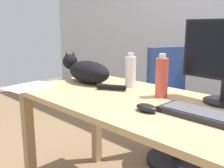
{
  "coord_description": "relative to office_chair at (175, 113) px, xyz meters",
  "views": [
    {
      "loc": [
        0.86,
        -1.04,
        1.12
      ],
      "look_at": [
        -0.16,
        -0.03,
        0.8
      ],
      "focal_mm": 41.94,
      "sensor_mm": 36.0,
      "label": 1
    }
  ],
  "objects": [
    {
      "name": "computer_mouse",
      "position": [
        0.39,
        -0.89,
        0.34
      ],
      "size": [
        0.11,
        0.06,
        0.04
      ],
      "primitive_type": "ellipsoid",
      "color": "black",
      "rests_on": "desk"
    },
    {
      "name": "cat",
      "position": [
        -0.29,
        -0.68,
        0.4
      ],
      "size": [
        0.61,
        0.19,
        0.2
      ],
      "color": "black",
      "rests_on": "desk"
    },
    {
      "name": "keyboard",
      "position": [
        0.64,
        -0.78,
        0.33
      ],
      "size": [
        0.44,
        0.15,
        0.03
      ],
      "color": "#232328",
      "rests_on": "desk"
    },
    {
      "name": "office_chair",
      "position": [
        0.0,
        0.0,
        0.0
      ],
      "size": [
        0.51,
        0.49,
        0.95
      ],
      "color": "black",
      "rests_on": "ground_plane"
    },
    {
      "name": "desk",
      "position": [
        0.23,
        -0.76,
        0.22
      ],
      "size": [
        1.47,
        0.72,
        0.74
      ],
      "color": "tan",
      "rests_on": "ground_plane"
    },
    {
      "name": "paper_sheet",
      "position": [
        -0.44,
        -1.03,
        0.32
      ],
      "size": [
        0.25,
        0.32,
        0.0
      ],
      "primitive_type": "cube",
      "rotation": [
        0.0,
        0.0,
        0.14
      ],
      "color": "white",
      "rests_on": "desk"
    },
    {
      "name": "spray_bottle",
      "position": [
        0.01,
        -0.57,
        0.42
      ],
      "size": [
        0.07,
        0.07,
        0.22
      ],
      "color": "silver",
      "rests_on": "desk"
    },
    {
      "name": "water_bottle",
      "position": [
        0.29,
        -0.63,
        0.43
      ],
      "size": [
        0.07,
        0.07,
        0.24
      ],
      "color": "#D84C3D",
      "rests_on": "desk"
    }
  ]
}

